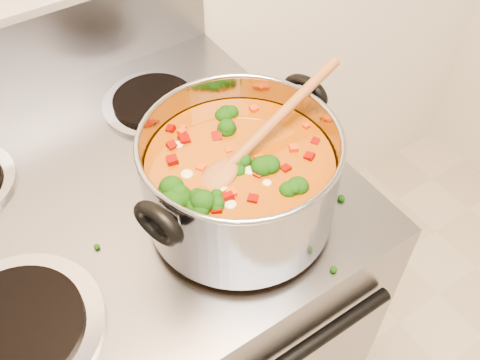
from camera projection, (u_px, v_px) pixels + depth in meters
name	position (u px, v px, depth m)	size (l,w,h in m)	color
electric_range	(137.00, 323.00, 1.23)	(0.80, 0.72, 1.08)	gray
stockpot	(240.00, 179.00, 0.79)	(0.35, 0.29, 0.17)	#94949B
wooden_spoon	(250.00, 146.00, 0.76)	(0.29, 0.09, 0.09)	brown
cooktop_crumbs	(202.00, 172.00, 0.92)	(0.40, 0.34, 0.01)	black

